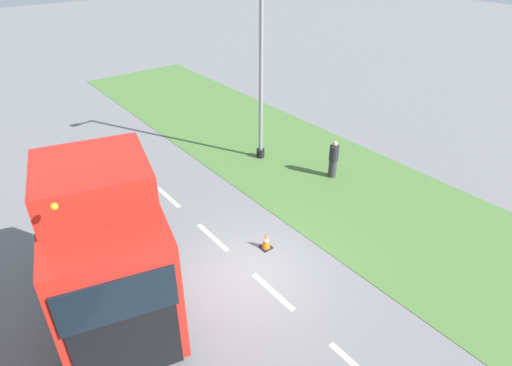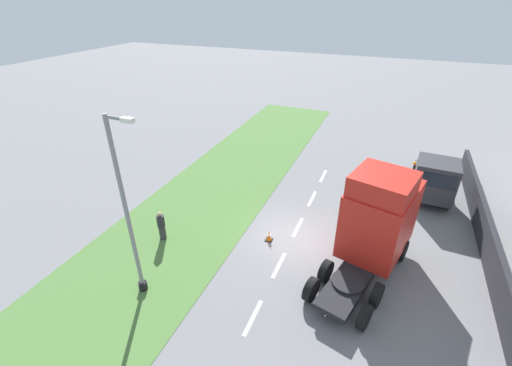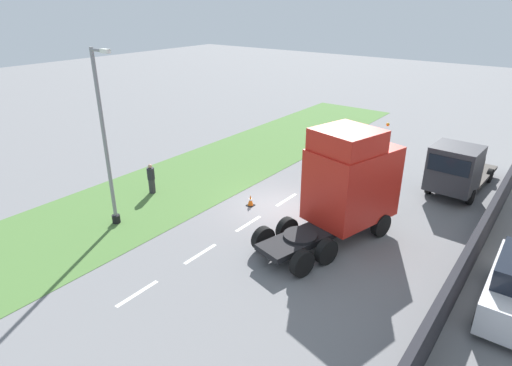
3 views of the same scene
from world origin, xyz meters
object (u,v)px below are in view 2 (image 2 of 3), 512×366
lorry_cab (378,220)px  lamp_post (130,222)px  traffic_cone_lead (269,236)px  flatbed_truck (434,179)px  pedestrian (161,226)px

lorry_cab → lamp_post: size_ratio=0.88×
traffic_cone_lead → flatbed_truck: bearing=43.4°
pedestrian → traffic_cone_lead: bearing=20.6°
flatbed_truck → pedestrian: (-12.92, -9.27, -0.70)m
lamp_post → pedestrian: size_ratio=4.79×
pedestrian → traffic_cone_lead: pedestrian is taller
flatbed_truck → traffic_cone_lead: bearing=46.4°
flatbed_truck → traffic_cone_lead: 10.75m
lorry_cab → flatbed_truck: 7.61m
flatbed_truck → traffic_cone_lead: flatbed_truck is taller
traffic_cone_lead → lorry_cab: bearing=3.6°
flatbed_truck → lamp_post: size_ratio=0.81×
lorry_cab → pedestrian: bearing=-152.8°
flatbed_truck → lamp_post: bearing=50.2°
flatbed_truck → lamp_post: (-11.58, -12.51, 2.09)m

